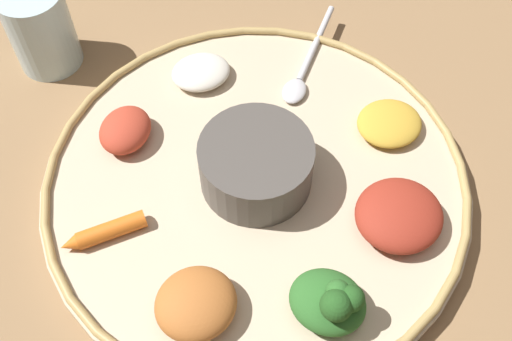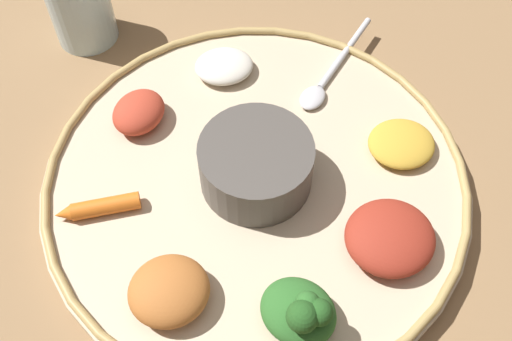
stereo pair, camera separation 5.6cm
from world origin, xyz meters
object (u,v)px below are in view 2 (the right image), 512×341
greens_pile (300,312)px  carrot_near_spoon (99,207)px  spoon (327,77)px  drinking_glass (81,9)px  center_bowl (256,163)px

greens_pile → carrot_near_spoon: greens_pile is taller
spoon → carrot_near_spoon: (-0.25, -0.09, 0.00)m
carrot_near_spoon → greens_pile: bearing=-46.4°
greens_pile → drinking_glass: size_ratio=0.91×
center_bowl → spoon: size_ratio=0.86×
greens_pile → carrot_near_spoon: 0.20m
carrot_near_spoon → spoon: bearing=20.2°
greens_pile → carrot_near_spoon: (-0.14, 0.15, -0.01)m
drinking_glass → center_bowl: bearing=-63.6°
carrot_near_spoon → center_bowl: bearing=-2.3°
spoon → greens_pile: (-0.11, -0.24, 0.02)m
spoon → carrot_near_spoon: bearing=-159.8°
spoon → greens_pile: bearing=-114.8°
carrot_near_spoon → drinking_glass: (0.02, 0.25, 0.01)m
spoon → carrot_near_spoon: carrot_near_spoon is taller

